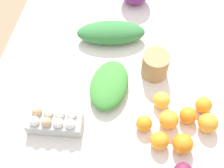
{
  "coord_description": "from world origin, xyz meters",
  "views": [
    {
      "loc": [
        -0.75,
        -0.13,
        1.87
      ],
      "look_at": [
        0.0,
        0.0,
        0.74
      ],
      "focal_mm": 50.0,
      "sensor_mm": 36.0,
      "label": 1
    }
  ],
  "objects_px": {
    "egg_carton": "(54,121)",
    "greens_bunch_kale": "(111,33)",
    "orange_5": "(208,123)",
    "orange_3": "(183,144)",
    "orange_0": "(144,124)",
    "orange_1": "(169,120)",
    "paper_bag": "(155,65)",
    "greens_bunch_beet_tops": "(109,85)",
    "orange_6": "(162,100)",
    "orange_7": "(159,141)",
    "orange_2": "(188,115)",
    "orange_4": "(204,105)"
  },
  "relations": [
    {
      "from": "orange_2",
      "to": "orange_7",
      "type": "xyz_separation_m",
      "value": [
        -0.13,
        0.11,
        0.0
      ]
    },
    {
      "from": "greens_bunch_kale",
      "to": "orange_7",
      "type": "relative_size",
      "value": 4.51
    },
    {
      "from": "greens_bunch_beet_tops",
      "to": "egg_carton",
      "type": "bearing_deg",
      "value": 138.75
    },
    {
      "from": "paper_bag",
      "to": "greens_bunch_kale",
      "type": "xyz_separation_m",
      "value": [
        0.17,
        0.23,
        -0.01
      ]
    },
    {
      "from": "orange_3",
      "to": "orange_0",
      "type": "bearing_deg",
      "value": 67.58
    },
    {
      "from": "greens_bunch_beet_tops",
      "to": "orange_0",
      "type": "xyz_separation_m",
      "value": [
        -0.16,
        -0.17,
        -0.0
      ]
    },
    {
      "from": "egg_carton",
      "to": "orange_7",
      "type": "xyz_separation_m",
      "value": [
        -0.01,
        -0.42,
        -0.01
      ]
    },
    {
      "from": "orange_0",
      "to": "orange_1",
      "type": "relative_size",
      "value": 0.84
    },
    {
      "from": "greens_bunch_beet_tops",
      "to": "greens_bunch_kale",
      "type": "bearing_deg",
      "value": 8.19
    },
    {
      "from": "orange_3",
      "to": "paper_bag",
      "type": "bearing_deg",
      "value": 21.97
    },
    {
      "from": "greens_bunch_kale",
      "to": "greens_bunch_beet_tops",
      "type": "bearing_deg",
      "value": -171.81
    },
    {
      "from": "orange_4",
      "to": "orange_6",
      "type": "relative_size",
      "value": 0.98
    },
    {
      "from": "orange_5",
      "to": "orange_6",
      "type": "relative_size",
      "value": 1.13
    },
    {
      "from": "greens_bunch_beet_tops",
      "to": "orange_5",
      "type": "distance_m",
      "value": 0.44
    },
    {
      "from": "paper_bag",
      "to": "orange_7",
      "type": "xyz_separation_m",
      "value": [
        -0.35,
        -0.05,
        -0.02
      ]
    },
    {
      "from": "greens_bunch_kale",
      "to": "orange_1",
      "type": "relative_size",
      "value": 4.17
    },
    {
      "from": "orange_0",
      "to": "orange_3",
      "type": "xyz_separation_m",
      "value": [
        -0.06,
        -0.16,
        0.01
      ]
    },
    {
      "from": "paper_bag",
      "to": "orange_5",
      "type": "height_order",
      "value": "paper_bag"
    },
    {
      "from": "orange_3",
      "to": "orange_5",
      "type": "bearing_deg",
      "value": -42.06
    },
    {
      "from": "greens_bunch_kale",
      "to": "orange_3",
      "type": "bearing_deg",
      "value": -144.52
    },
    {
      "from": "greens_bunch_beet_tops",
      "to": "orange_2",
      "type": "height_order",
      "value": "orange_2"
    },
    {
      "from": "orange_0",
      "to": "orange_7",
      "type": "relative_size",
      "value": 0.9
    },
    {
      "from": "greens_bunch_beet_tops",
      "to": "orange_4",
      "type": "relative_size",
      "value": 3.75
    },
    {
      "from": "orange_4",
      "to": "orange_5",
      "type": "bearing_deg",
      "value": -168.59
    },
    {
      "from": "greens_bunch_beet_tops",
      "to": "orange_6",
      "type": "distance_m",
      "value": 0.23
    },
    {
      "from": "orange_0",
      "to": "greens_bunch_kale",
      "type": "bearing_deg",
      "value": 25.1
    },
    {
      "from": "greens_bunch_beet_tops",
      "to": "orange_0",
      "type": "relative_size",
      "value": 3.97
    },
    {
      "from": "orange_2",
      "to": "greens_bunch_beet_tops",
      "type": "bearing_deg",
      "value": 74.68
    },
    {
      "from": "egg_carton",
      "to": "greens_bunch_kale",
      "type": "bearing_deg",
      "value": -110.9
    },
    {
      "from": "egg_carton",
      "to": "orange_2",
      "type": "xyz_separation_m",
      "value": [
        0.12,
        -0.53,
        -0.01
      ]
    },
    {
      "from": "paper_bag",
      "to": "orange_5",
      "type": "relative_size",
      "value": 1.49
    },
    {
      "from": "egg_carton",
      "to": "orange_7",
      "type": "relative_size",
      "value": 3.14
    },
    {
      "from": "orange_5",
      "to": "orange_7",
      "type": "height_order",
      "value": "orange_5"
    },
    {
      "from": "greens_bunch_kale",
      "to": "orange_3",
      "type": "height_order",
      "value": "greens_bunch_kale"
    },
    {
      "from": "egg_carton",
      "to": "paper_bag",
      "type": "height_order",
      "value": "paper_bag"
    },
    {
      "from": "greens_bunch_kale",
      "to": "orange_6",
      "type": "height_order",
      "value": "greens_bunch_kale"
    },
    {
      "from": "orange_5",
      "to": "orange_1",
      "type": "bearing_deg",
      "value": 93.56
    },
    {
      "from": "paper_bag",
      "to": "greens_bunch_kale",
      "type": "height_order",
      "value": "paper_bag"
    },
    {
      "from": "orange_6",
      "to": "greens_bunch_beet_tops",
      "type": "bearing_deg",
      "value": 80.13
    },
    {
      "from": "paper_bag",
      "to": "orange_1",
      "type": "height_order",
      "value": "paper_bag"
    },
    {
      "from": "greens_bunch_kale",
      "to": "orange_3",
      "type": "distance_m",
      "value": 0.63
    },
    {
      "from": "orange_0",
      "to": "orange_6",
      "type": "bearing_deg",
      "value": -26.87
    },
    {
      "from": "greens_bunch_kale",
      "to": "orange_5",
      "type": "height_order",
      "value": "greens_bunch_kale"
    },
    {
      "from": "orange_1",
      "to": "orange_5",
      "type": "bearing_deg",
      "value": -86.44
    },
    {
      "from": "greens_bunch_beet_tops",
      "to": "orange_0",
      "type": "bearing_deg",
      "value": -133.31
    },
    {
      "from": "orange_2",
      "to": "orange_5",
      "type": "bearing_deg",
      "value": -107.37
    },
    {
      "from": "greens_bunch_kale",
      "to": "orange_1",
      "type": "xyz_separation_m",
      "value": [
        -0.42,
        -0.31,
        -0.01
      ]
    },
    {
      "from": "orange_1",
      "to": "orange_6",
      "type": "height_order",
      "value": "orange_1"
    },
    {
      "from": "orange_5",
      "to": "orange_4",
      "type": "bearing_deg",
      "value": 11.41
    },
    {
      "from": "greens_bunch_kale",
      "to": "greens_bunch_beet_tops",
      "type": "distance_m",
      "value": 0.29
    }
  ]
}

